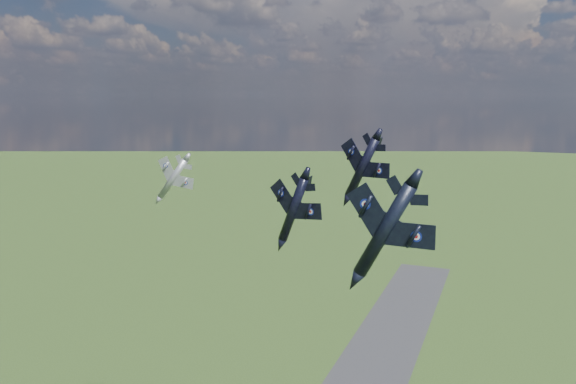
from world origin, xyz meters
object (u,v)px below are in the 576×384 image
at_px(jet_right_navy, 385,230).
at_px(jet_left_silver, 173,179).
at_px(jet_lead_navy, 293,209).
at_px(jet_high_navy, 362,168).

relative_size(jet_right_navy, jet_left_silver, 1.15).
height_order(jet_lead_navy, jet_left_silver, jet_left_silver).
bearing_deg(jet_lead_navy, jet_left_silver, 170.44).
xyz_separation_m(jet_lead_navy, jet_left_silver, (-33.03, 14.50, 1.36)).
distance_m(jet_lead_navy, jet_right_navy, 33.63).
relative_size(jet_right_navy, jet_high_navy, 1.02).
relative_size(jet_lead_navy, jet_right_navy, 1.00).
bearing_deg(jet_lead_navy, jet_right_navy, -37.26).
bearing_deg(jet_left_silver, jet_lead_navy, -29.01).
bearing_deg(jet_high_navy, jet_left_silver, -169.43).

